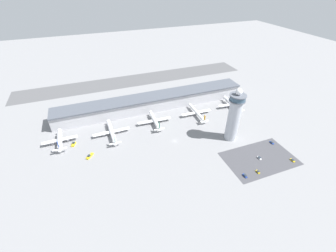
# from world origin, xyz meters

# --- Properties ---
(ground_plane) EXTENTS (1000.00, 1000.00, 0.00)m
(ground_plane) POSITION_xyz_m (0.00, 0.00, 0.00)
(ground_plane) COLOR gray
(terminal_building) EXTENTS (229.91, 25.00, 16.84)m
(terminal_building) POSITION_xyz_m (0.00, 70.00, 8.52)
(terminal_building) COLOR #B2B2B7
(terminal_building) RESTS_ON ground
(runway_strip) EXTENTS (344.87, 44.00, 0.01)m
(runway_strip) POSITION_xyz_m (0.00, 160.58, 0.00)
(runway_strip) COLOR #515154
(runway_strip) RESTS_ON ground
(control_tower) EXTENTS (15.30, 15.30, 54.83)m
(control_tower) POSITION_xyz_m (54.64, -14.69, 26.31)
(control_tower) COLOR #ADB2BC
(control_tower) RESTS_ON ground
(parking_lot_surface) EXTENTS (64.00, 40.00, 0.01)m
(parking_lot_surface) POSITION_xyz_m (62.60, -50.30, 0.00)
(parking_lot_surface) COLOR #424247
(parking_lot_surface) RESTS_ON ground
(airplane_gate_alpha) EXTENTS (32.76, 33.25, 14.35)m
(airplane_gate_alpha) POSITION_xyz_m (-106.06, 36.35, 4.63)
(airplane_gate_alpha) COLOR white
(airplane_gate_alpha) RESTS_ON ground
(airplane_gate_bravo) EXTENTS (37.65, 42.17, 12.72)m
(airplane_gate_bravo) POSITION_xyz_m (-56.64, 32.60, 4.03)
(airplane_gate_bravo) COLOR white
(airplane_gate_bravo) RESTS_ON ground
(airplane_gate_charlie) EXTENTS (37.57, 37.32, 12.50)m
(airplane_gate_charlie) POSITION_xyz_m (-8.83, 36.84, 4.14)
(airplane_gate_charlie) COLOR white
(airplane_gate_charlie) RESTS_ON ground
(airplane_gate_delta) EXTENTS (36.67, 41.12, 11.30)m
(airplane_gate_delta) POSITION_xyz_m (42.15, 35.77, 3.90)
(airplane_gate_delta) COLOR white
(airplane_gate_delta) RESTS_ON ground
(airplane_gate_echo) EXTENTS (33.50, 37.34, 13.82)m
(airplane_gate_echo) POSITION_xyz_m (91.01, 37.21, 4.55)
(airplane_gate_echo) COLOR white
(airplane_gate_echo) RESTS_ON ground
(service_truck_catering) EXTENTS (4.79, 7.07, 2.84)m
(service_truck_catering) POSITION_xyz_m (-94.30, 29.74, 0.99)
(service_truck_catering) COLOR black
(service_truck_catering) RESTS_ON ground
(service_truck_fuel) EXTENTS (7.25, 7.91, 2.51)m
(service_truck_fuel) POSITION_xyz_m (-81.03, 6.55, 0.87)
(service_truck_fuel) COLOR black
(service_truck_fuel) RESTS_ON ground
(car_grey_coupe) EXTENTS (1.95, 4.08, 1.36)m
(car_grey_coupe) POSITION_xyz_m (50.07, -63.40, 0.53)
(car_grey_coupe) COLOR black
(car_grey_coupe) RESTS_ON ground
(car_green_van) EXTENTS (2.00, 4.58, 1.37)m
(car_green_van) POSITION_xyz_m (88.26, -63.01, 0.53)
(car_green_van) COLOR black
(car_green_van) RESTS_ON ground
(car_black_suv) EXTENTS (2.01, 4.55, 1.55)m
(car_black_suv) POSITION_xyz_m (62.35, -50.10, 0.60)
(car_black_suv) COLOR black
(car_black_suv) RESTS_ON ground
(car_red_hatchback) EXTENTS (1.96, 4.77, 1.46)m
(car_red_hatchback) POSITION_xyz_m (88.56, -36.52, 0.57)
(car_red_hatchback) COLOR black
(car_red_hatchback) RESTS_ON ground
(car_silver_sedan) EXTENTS (1.89, 4.67, 1.59)m
(car_silver_sedan) POSITION_xyz_m (37.10, -63.27, 0.62)
(car_silver_sedan) COLOR black
(car_silver_sedan) RESTS_ON ground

